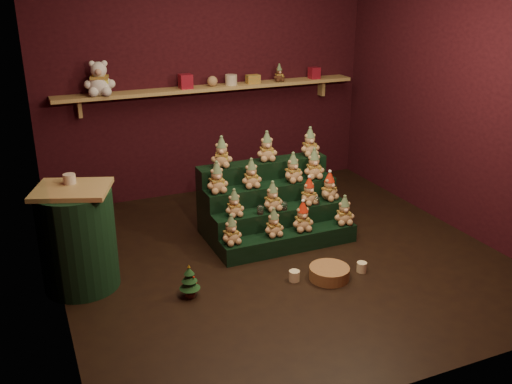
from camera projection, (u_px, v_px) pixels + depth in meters
name	position (u px, v px, depth m)	size (l,w,h in m)	color
ground	(280.00, 256.00, 5.48)	(4.00, 4.00, 0.00)	black
back_wall	(207.00, 77.00, 6.74)	(4.00, 0.10, 2.80)	black
front_wall	(440.00, 188.00, 3.23)	(4.00, 0.10, 2.80)	black
left_wall	(34.00, 137.00, 4.22)	(0.10, 4.00, 2.80)	black
right_wall	(465.00, 94.00, 5.74)	(0.10, 4.00, 2.80)	black
back_shelf	(212.00, 88.00, 6.63)	(3.60, 0.26, 0.24)	tan
riser_tier_front	(290.00, 241.00, 5.57)	(1.40, 0.22, 0.18)	black
riser_tier_midfront	(280.00, 224.00, 5.73)	(1.40, 0.22, 0.36)	black
riser_tier_midback	(271.00, 208.00, 5.89)	(1.40, 0.22, 0.54)	black
riser_tier_back	(262.00, 193.00, 6.04)	(1.40, 0.22, 0.72)	black
teddy_0	(231.00, 230.00, 5.27)	(0.20, 0.18, 0.28)	tan
teddy_1	(274.00, 222.00, 5.44)	(0.20, 0.18, 0.27)	tan
teddy_2	(303.00, 216.00, 5.55)	(0.21, 0.19, 0.30)	tan
teddy_3	(344.00, 210.00, 5.70)	(0.21, 0.19, 0.29)	tan
teddy_4	(234.00, 203.00, 5.43)	(0.19, 0.17, 0.26)	tan
teddy_5	(272.00, 196.00, 5.57)	(0.21, 0.19, 0.29)	tan
teddy_6	(309.00, 191.00, 5.72)	(0.20, 0.18, 0.28)	tan
teddy_7	(329.00, 186.00, 5.83)	(0.21, 0.19, 0.29)	tan
teddy_8	(217.00, 177.00, 5.52)	(0.22, 0.19, 0.30)	tan
teddy_9	(251.00, 173.00, 5.66)	(0.21, 0.18, 0.29)	tan
teddy_10	(293.00, 168.00, 5.81)	(0.21, 0.19, 0.30)	tan
teddy_11	(314.00, 164.00, 5.91)	(0.22, 0.20, 0.31)	tan
teddy_12	(222.00, 152.00, 5.69)	(0.22, 0.19, 0.30)	tan
teddy_13	(267.00, 146.00, 5.89)	(0.21, 0.19, 0.30)	tan
teddy_14	(310.00, 142.00, 6.05)	(0.21, 0.19, 0.30)	tan
snow_globe_a	(260.00, 209.00, 5.51)	(0.07, 0.07, 0.09)	black
snow_globe_b	(284.00, 206.00, 5.60)	(0.06, 0.06, 0.09)	black
snow_globe_c	(317.00, 200.00, 5.74)	(0.07, 0.07, 0.09)	black
side_table	(78.00, 239.00, 4.80)	(0.73, 0.67, 0.91)	tan
table_ornament	(69.00, 179.00, 4.71)	(0.10, 0.10, 0.08)	beige
mini_christmas_tree	(189.00, 281.00, 4.74)	(0.18, 0.18, 0.30)	#442118
mug_left	(294.00, 276.00, 5.02)	(0.10, 0.10, 0.10)	beige
mug_right	(362.00, 267.00, 5.17)	(0.09, 0.09, 0.09)	beige
wicker_basket	(329.00, 273.00, 5.05)	(0.36, 0.36, 0.11)	olive
white_bear	(99.00, 74.00, 6.04)	(0.33, 0.30, 0.46)	white
brown_bear	(279.00, 73.00, 6.87)	(0.14, 0.13, 0.20)	#452817
gift_tin_red_a	(186.00, 81.00, 6.45)	(0.14, 0.14, 0.16)	maroon
gift_tin_cream	(231.00, 80.00, 6.66)	(0.14, 0.14, 0.12)	beige
gift_tin_red_b	(314.00, 73.00, 7.07)	(0.12, 0.12, 0.14)	maroon
shelf_plush_ball	(212.00, 81.00, 6.58)	(0.12, 0.12, 0.12)	tan
scarf_gift_box	(253.00, 79.00, 6.77)	(0.16, 0.10, 0.10)	orange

